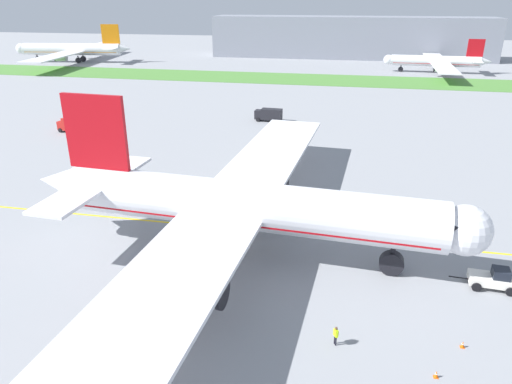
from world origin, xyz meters
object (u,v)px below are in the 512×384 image
object	(u,v)px
service_truck_baggage_loader	(71,125)
traffic_cone_port_wing	(463,344)
service_truck_catering_van	(269,114)
parked_airliner_far_centre	(437,61)
ground_crew_wingwalker_port	(336,334)
traffic_cone_starboard_wing	(436,374)
service_truck_fuel_bowser	(79,112)
airliner_foreground	(239,206)
pushback_tug	(494,279)
parked_airliner_far_left	(74,50)

from	to	relation	value
service_truck_baggage_loader	traffic_cone_port_wing	bearing A→B (deg)	-38.28
service_truck_baggage_loader	service_truck_catering_van	distance (m)	42.52
service_truck_baggage_loader	parked_airliner_far_centre	world-z (taller)	parked_airliner_far_centre
ground_crew_wingwalker_port	parked_airliner_far_centre	distance (m)	159.78
traffic_cone_starboard_wing	service_truck_fuel_bowser	world-z (taller)	service_truck_fuel_bowser
airliner_foreground	parked_airliner_far_centre	world-z (taller)	airliner_foreground
airliner_foreground	traffic_cone_starboard_wing	bearing A→B (deg)	-39.06
ground_crew_wingwalker_port	traffic_cone_starboard_wing	bearing A→B (deg)	-15.73
ground_crew_wingwalker_port	service_truck_fuel_bowser	size ratio (longest dim) A/B	0.35
airliner_foreground	pushback_tug	size ratio (longest dim) A/B	12.81
service_truck_baggage_loader	parked_airliner_far_left	bearing A→B (deg)	120.71
pushback_tug	service_truck_fuel_bowser	world-z (taller)	service_truck_fuel_bowser
pushback_tug	service_truck_fuel_bowser	distance (m)	94.46
service_truck_catering_van	parked_airliner_far_centre	world-z (taller)	parked_airliner_far_centre
traffic_cone_starboard_wing	service_truck_catering_van	xyz separation A→B (m)	(-25.95, 74.34, 1.29)
ground_crew_wingwalker_port	traffic_cone_port_wing	distance (m)	10.31
ground_crew_wingwalker_port	airliner_foreground	bearing A→B (deg)	130.41
service_truck_catering_van	parked_airliner_far_left	xyz separation A→B (m)	(-100.00, 85.64, 3.73)
service_truck_catering_van	parked_airliner_far_left	distance (m)	131.71
service_truck_fuel_bowser	service_truck_catering_van	size ratio (longest dim) A/B	0.80
traffic_cone_port_wing	traffic_cone_starboard_wing	distance (m)	4.63
traffic_cone_port_wing	service_truck_baggage_loader	world-z (taller)	service_truck_baggage_loader
parked_airliner_far_centre	parked_airliner_far_left	bearing A→B (deg)	179.66
traffic_cone_port_wing	service_truck_catering_van	size ratio (longest dim) A/B	0.09
pushback_tug	service_truck_baggage_loader	world-z (taller)	service_truck_baggage_loader
service_truck_fuel_bowser	parked_airliner_far_left	distance (m)	107.52
traffic_cone_port_wing	parked_airliner_far_left	world-z (taller)	parked_airliner_far_left
airliner_foreground	traffic_cone_port_wing	size ratio (longest dim) A/B	135.59
ground_crew_wingwalker_port	parked_airliner_far_centre	bearing A→B (deg)	79.33
traffic_cone_starboard_wing	service_truck_catering_van	bearing A→B (deg)	109.24
service_truck_catering_van	pushback_tug	bearing A→B (deg)	-61.52
airliner_foreground	service_truck_baggage_loader	size ratio (longest dim) A/B	13.89
traffic_cone_starboard_wing	airliner_foreground	bearing A→B (deg)	140.94
airliner_foreground	ground_crew_wingwalker_port	distance (m)	17.63
pushback_tug	service_truck_catering_van	size ratio (longest dim) A/B	0.98
parked_airliner_far_left	pushback_tug	bearing A→B (deg)	-47.77
parked_airliner_far_left	parked_airliner_far_centre	size ratio (longest dim) A/B	1.34
service_truck_baggage_loader	airliner_foreground	bearing A→B (deg)	-42.23
traffic_cone_port_wing	traffic_cone_starboard_wing	size ratio (longest dim) A/B	1.00
airliner_foreground	service_truck_catering_van	distance (m)	59.86
traffic_cone_port_wing	service_truck_baggage_loader	distance (m)	85.80
ground_crew_wingwalker_port	service_truck_catering_van	xyz separation A→B (m)	(-18.39, 72.22, 0.52)
service_truck_fuel_bowser	airliner_foreground	bearing A→B (deg)	-46.25
traffic_cone_starboard_wing	service_truck_fuel_bowser	xyz separation A→B (m)	(-69.67, 68.44, 1.23)
airliner_foreground	pushback_tug	distance (m)	26.17
service_truck_fuel_bowser	parked_airliner_far_left	xyz separation A→B (m)	(-56.27, 91.54, 3.79)
pushback_tug	service_truck_catering_van	distance (m)	69.31
traffic_cone_starboard_wing	service_truck_baggage_loader	size ratio (longest dim) A/B	0.10
parked_airliner_far_centre	ground_crew_wingwalker_port	bearing A→B (deg)	-100.67
traffic_cone_port_wing	airliner_foreground	bearing A→B (deg)	152.04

